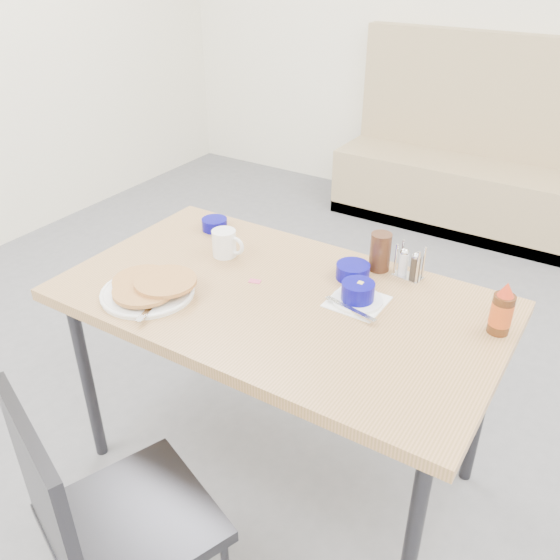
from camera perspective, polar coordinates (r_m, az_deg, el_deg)
The scene contains 14 objects.
ground at distance 2.25m, azimuth -3.74°, elevation -21.17°, with size 6.00×6.00×0.00m, color slate.
wall_back at distance 4.17m, azimuth 22.31°, elevation 23.66°, with size 5.00×0.06×2.80m, color white.
booth_bench at distance 4.22m, azimuth 18.95°, elevation 9.42°, with size 1.90×0.56×1.22m.
dining_table at distance 1.92m, azimuth -0.09°, elevation -3.07°, with size 1.40×0.80×0.76m.
diner_chair at distance 1.64m, azimuth -16.96°, elevation -20.91°, with size 0.52×0.52×0.89m.
pancake_plate at distance 1.93m, azimuth -12.46°, elevation -0.76°, with size 0.30×0.30×0.05m.
coffee_mug at distance 2.10m, azimuth -5.30°, elevation 3.56°, with size 0.12×0.09×0.10m.
grits_setting at distance 1.85m, azimuth 7.47°, elevation -1.36°, with size 0.19×0.18×0.07m.
creamer_bowl at distance 2.31m, azimuth -6.32°, elevation 5.35°, with size 0.10×0.10×0.04m.
butter_bowl at distance 1.98m, azimuth 7.02°, elevation 0.84°, with size 0.11×0.11×0.05m.
amber_tumbler at distance 2.03m, azimuth 9.62°, elevation 2.69°, with size 0.07×0.07×0.13m, color #3D2113.
condiment_caddy at distance 2.01m, azimuth 12.32°, elevation 1.32°, with size 0.10×0.07×0.12m.
syrup_bottle at distance 1.79m, azimuth 20.57°, elevation -2.82°, with size 0.06×0.06×0.17m.
sugar_wrapper at distance 1.96m, azimuth -2.44°, elevation -0.12°, with size 0.04×0.02×0.00m, color #CD4469.
Camera 1 is at (0.85, -1.10, 1.76)m, focal length 38.00 mm.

